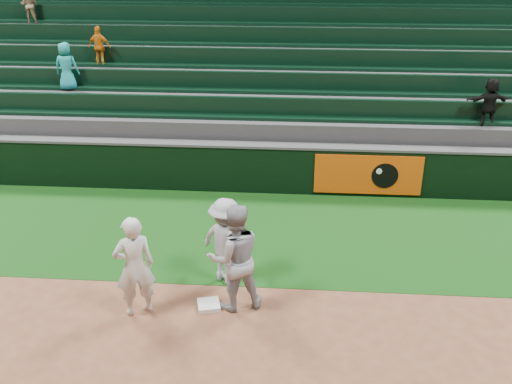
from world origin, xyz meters
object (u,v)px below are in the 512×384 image
at_px(baserunner, 235,258).
at_px(first_baseman, 134,267).
at_px(first_base, 209,305).
at_px(base_coach, 226,241).

bearing_deg(baserunner, first_baseman, -7.40).
height_order(first_base, first_baseman, first_baseman).
xyz_separation_m(first_base, first_baseman, (-1.18, -0.23, 0.88)).
bearing_deg(first_base, first_baseman, -168.98).
bearing_deg(baserunner, base_coach, -90.46).
bearing_deg(base_coach, first_base, 110.42).
bearing_deg(first_baseman, base_coach, -167.68).
xyz_separation_m(first_base, base_coach, (0.21, 0.86, 0.80)).
bearing_deg(first_base, baserunner, 11.00).
xyz_separation_m(baserunner, base_coach, (-0.25, 0.77, -0.13)).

